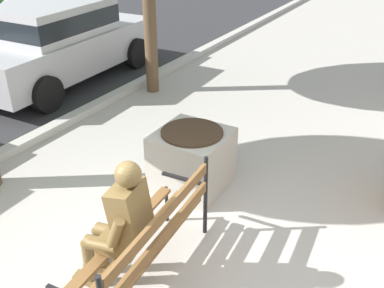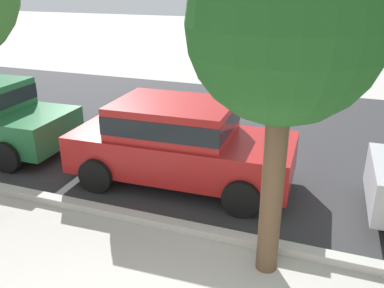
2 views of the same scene
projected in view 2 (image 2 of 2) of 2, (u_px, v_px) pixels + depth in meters
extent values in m
cube|color=#2D2D30|center=(289.00, 138.00, 10.02)|extent=(60.00, 9.00, 0.01)
cube|color=#B2AFA8|center=(245.00, 240.00, 6.00)|extent=(60.00, 0.20, 0.12)
cylinder|color=brown|center=(272.00, 188.00, 5.08)|extent=(0.28, 0.28, 2.39)
sphere|color=#235B23|center=(286.00, 25.00, 4.35)|extent=(2.18, 2.18, 2.18)
cylinder|color=black|center=(58.00, 129.00, 9.67)|extent=(0.65, 0.24, 0.64)
cylinder|color=black|center=(7.00, 157.00, 8.17)|extent=(0.65, 0.24, 0.64)
cube|color=#B21E1E|center=(182.00, 152.00, 7.65)|extent=(4.16, 1.84, 0.70)
cube|color=#B21E1E|center=(174.00, 118.00, 7.45)|extent=(2.19, 1.64, 0.60)
cube|color=black|center=(174.00, 118.00, 7.45)|extent=(2.20, 1.66, 0.33)
cylinder|color=black|center=(259.00, 158.00, 8.12)|extent=(0.65, 0.24, 0.64)
cylinder|color=black|center=(242.00, 198.00, 6.62)|extent=(0.65, 0.24, 0.64)
cylinder|color=black|center=(137.00, 142.00, 8.90)|extent=(0.65, 0.24, 0.64)
cylinder|color=black|center=(97.00, 175.00, 7.40)|extent=(0.65, 0.24, 0.64)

